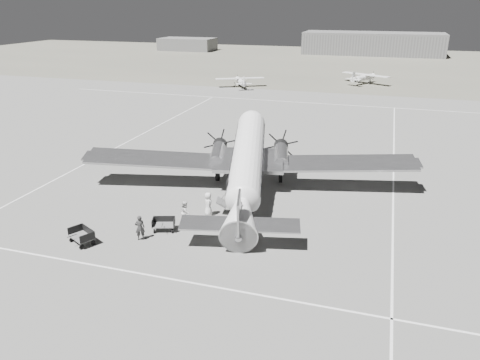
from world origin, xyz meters
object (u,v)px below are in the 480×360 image
light_plane_right (364,78)px  baggage_cart_near (164,225)px  dc3_airliner (247,165)px  baggage_cart_far (82,237)px  shed_secondary (187,44)px  ground_crew (140,228)px  passenger (208,204)px  hangar_main (373,43)px  ramp_agent (186,212)px  light_plane_left (240,82)px

light_plane_right → baggage_cart_near: size_ratio=6.16×
dc3_airliner → baggage_cart_far: dc3_airliner is taller
shed_secondary → baggage_cart_near: 133.60m
baggage_cart_far → light_plane_right: bearing=107.2°
baggage_cart_near → shed_secondary: bearing=94.6°
light_plane_right → ground_crew: (-10.77, -72.10, -0.16)m
light_plane_right → baggage_cart_far: (-14.28, -73.81, -0.54)m
ground_crew → shed_secondary: bearing=-97.5°
passenger → dc3_airliner: bearing=-43.7°
hangar_main → ground_crew: hangar_main is taller
ramp_agent → dc3_airliner: bearing=-37.5°
hangar_main → ground_crew: 130.47m
shed_secondary → ramp_agent: (52.24, -121.73, -1.12)m
shed_secondary → ramp_agent: 132.47m
dc3_airliner → ramp_agent: size_ratio=16.74×
shed_secondary → light_plane_right: size_ratio=1.74×
hangar_main → passenger: (-6.62, -125.03, -2.35)m
baggage_cart_far → passenger: passenger is taller
light_plane_left → ramp_agent: (13.66, -57.56, -0.11)m
dc3_airliner → hangar_main: bearing=74.4°
light_plane_right → baggage_cart_far: 75.18m
shed_secondary → light_plane_left: bearing=-59.0°
light_plane_left → hangar_main: bearing=44.8°
dc3_airliner → light_plane_right: (5.92, 62.49, -1.72)m
shed_secondary → light_plane_left: size_ratio=1.89×
ground_crew → passenger: (3.09, 5.06, 0.04)m
shed_secondary → dc3_airliner: 127.97m
baggage_cart_near → baggage_cart_far: size_ratio=0.89×
light_plane_left → ramp_agent: bearing=-104.6°
ramp_agent → hangar_main: bearing=-16.2°
ground_crew → passenger: 5.93m
light_plane_left → baggage_cart_far: 63.16m
light_plane_left → light_plane_right: (22.47, 11.18, 0.09)m
shed_secondary → dc3_airliner: dc3_airliner is taller
ramp_agent → passenger: passenger is taller
shed_secondary → ground_crew: 134.82m
light_plane_left → baggage_cart_near: (12.64, -59.21, -0.51)m
light_plane_right → ground_crew: 72.90m
hangar_main → ground_crew: size_ratio=23.04×
dc3_airliner → light_plane_right: bearing=71.3°
shed_secondary → baggage_cart_far: size_ratio=9.55×
dc3_airliner → ground_crew: 10.92m
hangar_main → ramp_agent: (-7.76, -126.73, -2.42)m
light_plane_left → ground_crew: light_plane_left is taller
light_plane_left → baggage_cart_near: size_ratio=5.66×
hangar_main → light_plane_right: 58.04m
dc3_airliner → passenger: (-1.76, -4.54, -1.85)m
baggage_cart_far → ground_crew: (3.52, 1.71, 0.38)m
dc3_airliner → light_plane_left: (-16.55, 51.31, -1.81)m
dc3_airliner → baggage_cart_near: dc3_airliner is taller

